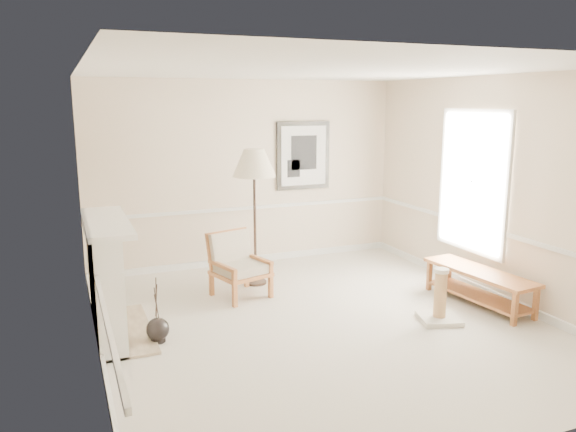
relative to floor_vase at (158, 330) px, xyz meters
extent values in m
plane|color=silver|center=(1.88, -0.18, -0.14)|extent=(5.50, 5.50, 0.00)
cube|color=beige|center=(1.88, 2.57, 1.31)|extent=(5.00, 0.04, 2.90)
cube|color=beige|center=(1.88, -2.93, 1.31)|extent=(5.00, 0.04, 2.90)
cube|color=beige|center=(-0.62, -0.18, 1.31)|extent=(0.04, 5.50, 2.90)
cube|color=beige|center=(4.38, -0.18, 1.31)|extent=(0.04, 5.50, 2.90)
cube|color=white|center=(1.88, -0.18, 2.76)|extent=(5.00, 5.50, 0.04)
cube|color=white|center=(1.88, 2.55, -0.09)|extent=(4.95, 0.04, 0.10)
cube|color=white|center=(1.88, 2.55, 0.76)|extent=(4.95, 0.04, 0.05)
cube|color=white|center=(4.34, 0.22, 1.36)|extent=(0.03, 1.20, 1.80)
cube|color=white|center=(4.33, 0.22, 1.36)|extent=(0.05, 1.34, 1.94)
cube|color=black|center=(2.83, 2.54, 1.56)|extent=(0.92, 0.04, 1.10)
cube|color=white|center=(2.83, 2.51, 1.56)|extent=(0.78, 0.01, 0.96)
cube|color=black|center=(2.83, 2.51, 1.61)|extent=(0.45, 0.01, 0.55)
cube|color=white|center=(-0.48, 0.42, 0.49)|extent=(0.28, 1.50, 1.25)
cube|color=white|center=(-0.43, 0.42, 1.14)|extent=(0.46, 1.64, 0.06)
cube|color=#C6B28E|center=(-0.34, 0.42, 0.41)|extent=(0.02, 1.05, 0.95)
cube|color=black|center=(-0.33, 0.42, 0.28)|extent=(0.02, 0.62, 0.58)
cube|color=#B7863D|center=(-0.32, 0.42, 0.02)|extent=(0.01, 0.66, 0.05)
cube|color=#C6B28E|center=(-0.32, 0.42, -0.12)|extent=(0.60, 1.50, 0.03)
sphere|color=black|center=(0.00, 0.00, 0.01)|extent=(0.25, 0.25, 0.25)
cylinder|color=black|center=(0.00, 0.00, -0.10)|extent=(0.16, 0.16, 0.07)
cylinder|color=black|center=(0.00, 0.00, 0.34)|extent=(0.03, 0.11, 0.40)
cylinder|color=black|center=(0.00, 0.00, 0.31)|extent=(0.03, 0.13, 0.32)
cylinder|color=black|center=(0.00, 0.00, 0.37)|extent=(0.02, 0.06, 0.47)
cube|color=#AB6237|center=(1.08, 0.69, 0.04)|extent=(0.07, 0.07, 0.35)
cube|color=#AB6237|center=(0.92, 1.23, 0.04)|extent=(0.07, 0.07, 0.35)
cube|color=#AB6237|center=(1.62, 0.85, 0.04)|extent=(0.07, 0.07, 0.35)
cube|color=#AB6237|center=(1.46, 1.39, 0.04)|extent=(0.07, 0.07, 0.35)
cube|color=#AB6237|center=(1.27, 1.04, 0.19)|extent=(0.80, 0.80, 0.05)
cube|color=#AB6237|center=(1.19, 1.32, 0.47)|extent=(0.66, 0.32, 0.50)
cube|color=#AB6237|center=(1.00, 0.96, 0.34)|extent=(0.23, 0.63, 0.05)
cube|color=#AB6237|center=(1.54, 1.12, 0.34)|extent=(0.23, 0.63, 0.05)
cube|color=white|center=(1.27, 1.04, 0.27)|extent=(0.73, 0.73, 0.11)
cube|color=white|center=(1.20, 1.27, 0.49)|extent=(0.61, 0.34, 0.45)
cylinder|color=black|center=(1.63, 1.49, -0.12)|extent=(0.31, 0.31, 0.03)
cylinder|color=black|center=(1.63, 1.49, 0.76)|extent=(0.04, 0.04, 1.74)
cone|color=beige|center=(1.63, 1.49, 1.60)|extent=(0.73, 0.73, 0.38)
cube|color=#AB6237|center=(4.02, -0.39, 0.29)|extent=(0.63, 1.62, 0.05)
cube|color=#AB6237|center=(4.02, -0.39, -0.02)|extent=(0.55, 1.50, 0.03)
cube|color=#AB6237|center=(3.91, -1.12, 0.07)|extent=(0.06, 0.06, 0.41)
cube|color=#AB6237|center=(4.27, -1.08, 0.07)|extent=(0.06, 0.06, 0.41)
cube|color=#AB6237|center=(3.76, 0.31, 0.07)|extent=(0.06, 0.06, 0.41)
cube|color=#AB6237|center=(4.12, 0.35, 0.07)|extent=(0.06, 0.06, 0.41)
cube|color=white|center=(3.20, -0.67, -0.11)|extent=(0.57, 0.57, 0.06)
cylinder|color=tan|center=(3.20, -0.67, 0.19)|extent=(0.15, 0.15, 0.54)
cylinder|color=white|center=(3.20, -0.67, 0.49)|extent=(0.17, 0.17, 0.05)
camera|label=1|loc=(-0.84, -5.82, 2.44)|focal=35.00mm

